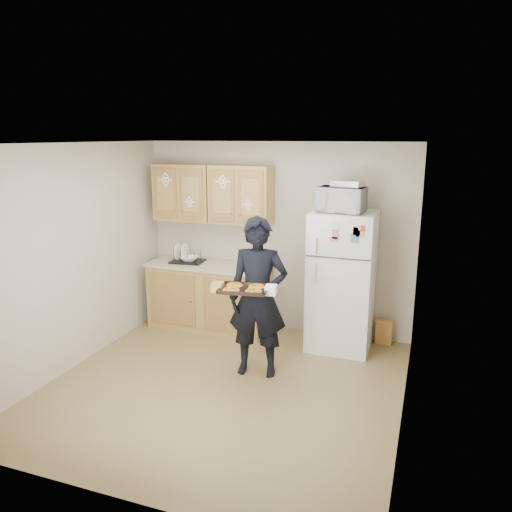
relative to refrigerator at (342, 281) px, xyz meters
The scene contains 23 objects.
floor 1.92m from the refrigerator, 123.60° to the right, with size 3.60×3.60×0.00m, color brown.
ceiling 2.38m from the refrigerator, 123.60° to the right, with size 3.60×3.60×0.00m, color silver.
wall_back 1.10m from the refrigerator, 158.72° to the left, with size 3.60×0.04×2.50m, color #B7AB94.
wall_front 3.39m from the refrigerator, 106.39° to the right, with size 3.60×0.04×2.50m, color #B7AB94.
wall_left 3.13m from the refrigerator, 152.53° to the right, with size 0.04×3.60×2.50m, color #B7AB94.
wall_right 1.71m from the refrigerator, 59.27° to the right, with size 0.04×3.60×2.50m, color #B7AB94.
refrigerator is the anchor object (origin of this frame).
base_cabinet 1.85m from the refrigerator, behind, with size 1.60×0.60×0.86m, color olive.
countertop 1.80m from the refrigerator, behind, with size 1.64×0.64×0.04m, color #B3AA89.
upper_cab_left 2.41m from the refrigerator, behind, with size 0.80×0.33×0.75m, color olive.
upper_cab_right 1.70m from the refrigerator, behind, with size 0.80×0.33×0.75m, color olive.
cereal_box 0.89m from the refrigerator, 24.99° to the left, with size 0.20×0.07×0.32m, color #E9AA52.
person 1.24m from the refrigerator, 125.55° to the right, with size 0.64×0.42×1.75m, color black.
baking_tray 1.53m from the refrigerator, 120.51° to the right, with size 0.49×0.36×0.04m, color black.
pizza_front_left 1.67m from the refrigerator, 121.76° to the right, with size 0.16×0.16×0.02m, color orange.
pizza_front_right 1.53m from the refrigerator, 115.16° to the right, with size 0.16×0.16×0.02m, color orange.
pizza_back_left 1.55m from the refrigerator, 125.78° to the right, with size 0.16×0.16×0.02m, color orange.
pizza_back_right 1.40m from the refrigerator, 119.01° to the right, with size 0.16×0.16×0.02m, color orange.
microwave 1.00m from the refrigerator, 124.70° to the right, with size 0.53×0.36×0.29m, color white.
foil_pan 1.18m from the refrigerator, 38.42° to the right, with size 0.34×0.24×0.07m, color silver.
dish_rack 2.11m from the refrigerator, behind, with size 0.43×0.32×0.17m, color black.
bowl 2.08m from the refrigerator, behind, with size 0.24×0.24×0.06m, color white.
soap_bottle 1.19m from the refrigerator, behind, with size 0.09×0.09×0.20m, color white.
Camera 1 is at (1.92, -4.40, 2.57)m, focal length 35.00 mm.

